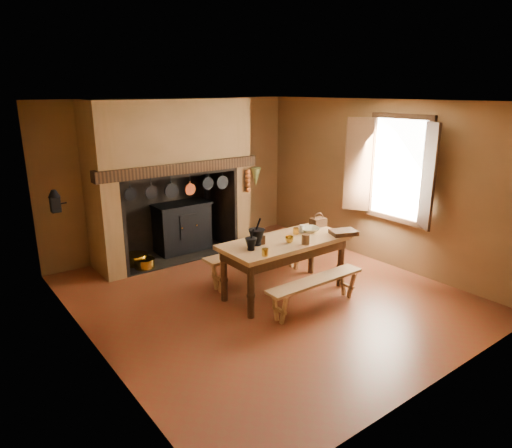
{
  "coord_description": "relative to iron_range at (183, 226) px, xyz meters",
  "views": [
    {
      "loc": [
        -3.87,
        -4.89,
        2.95
      ],
      "look_at": [
        0.06,
        0.3,
        1.02
      ],
      "focal_mm": 32.0,
      "sensor_mm": 36.0,
      "label": 1
    }
  ],
  "objects": [
    {
      "name": "onion_string",
      "position": [
        1.04,
        -0.66,
        0.85
      ],
      "size": [
        0.12,
        0.1,
        0.46
      ],
      "primitive_type": null,
      "color": "#B15820",
      "rests_on": "chimney_breast"
    },
    {
      "name": "herb_bunch",
      "position": [
        1.22,
        -0.66,
        0.9
      ],
      "size": [
        0.2,
        0.2,
        0.35
      ],
      "primitive_type": "cone",
      "rotation": [
        3.14,
        0.0,
        0.0
      ],
      "color": "olive",
      "rests_on": "chimney_breast"
    },
    {
      "name": "bench_back",
      "position": [
        0.32,
        -1.92,
        -0.09
      ],
      "size": [
        1.87,
        0.33,
        0.53
      ],
      "color": "#AB804E",
      "rests_on": "floor"
    },
    {
      "name": "floor",
      "position": [
        0.04,
        -2.45,
        -0.48
      ],
      "size": [
        5.5,
        5.5,
        0.0
      ],
      "primitive_type": "plane",
      "color": "maroon",
      "rests_on": "ground"
    },
    {
      "name": "back_wall",
      "position": [
        0.04,
        0.3,
        0.92
      ],
      "size": [
        5.0,
        0.02,
        2.8
      ],
      "primitive_type": "cube",
      "color": "brown",
      "rests_on": "floor"
    },
    {
      "name": "glass_jar",
      "position": [
        0.74,
        -2.46,
        0.42
      ],
      "size": [
        0.07,
        0.07,
        0.13
      ],
      "primitive_type": "cylinder",
      "rotation": [
        0.0,
        0.0,
        0.0
      ],
      "color": "beige",
      "rests_on": "work_table"
    },
    {
      "name": "work_table",
      "position": [
        0.32,
        -2.57,
        0.22
      ],
      "size": [
        1.94,
        0.86,
        0.84
      ],
      "color": "#AB804E",
      "rests_on": "floor"
    },
    {
      "name": "brass_cup",
      "position": [
        0.29,
        -2.7,
        0.41
      ],
      "size": [
        0.13,
        0.13,
        0.1
      ],
      "primitive_type": "imported",
      "rotation": [
        0.0,
        0.0,
        0.09
      ],
      "color": "gold",
      "rests_on": "work_table"
    },
    {
      "name": "wall_right",
      "position": [
        2.54,
        -2.45,
        0.92
      ],
      "size": [
        0.02,
        5.5,
        2.8
      ],
      "primitive_type": "cube",
      "color": "brown",
      "rests_on": "floor"
    },
    {
      "name": "brass_mug_b",
      "position": [
        0.63,
        -2.45,
        0.4
      ],
      "size": [
        0.11,
        0.11,
        0.09
      ],
      "primitive_type": "cylinder",
      "rotation": [
        0.0,
        0.0,
        -0.32
      ],
      "color": "gold",
      "rests_on": "work_table"
    },
    {
      "name": "hearth_pans",
      "position": [
        -1.01,
        -0.23,
        -0.39
      ],
      "size": [
        0.51,
        0.62,
        0.2
      ],
      "color": "gold",
      "rests_on": "floor"
    },
    {
      "name": "ceiling",
      "position": [
        0.04,
        -2.45,
        2.32
      ],
      "size": [
        5.5,
        5.5,
        0.0
      ],
      "primitive_type": "plane",
      "rotation": [
        3.14,
        0.0,
        0.0
      ],
      "color": "silver",
      "rests_on": "back_wall"
    },
    {
      "name": "hanging_pans",
      "position": [
        -0.3,
        -0.64,
        0.88
      ],
      "size": [
        1.92,
        0.29,
        0.27
      ],
      "color": "black",
      "rests_on": "chimney_breast"
    },
    {
      "name": "mixing_bowl",
      "position": [
        0.86,
        -2.5,
        0.39
      ],
      "size": [
        0.38,
        0.38,
        0.07
      ],
      "primitive_type": "imported",
      "rotation": [
        0.0,
        0.0,
        -0.33
      ],
      "color": "beige",
      "rests_on": "work_table"
    },
    {
      "name": "mortar_small",
      "position": [
        -0.34,
        -2.62,
        0.45
      ],
      "size": [
        0.17,
        0.17,
        0.29
      ],
      "rotation": [
        0.0,
        0.0,
        0.07
      ],
      "color": "black",
      "rests_on": "work_table"
    },
    {
      "name": "wall_coffee_mill",
      "position": [
        -2.38,
        -0.9,
        1.03
      ],
      "size": [
        0.23,
        0.16,
        0.31
      ],
      "color": "black",
      "rests_on": "wall_left"
    },
    {
      "name": "window",
      "position": [
        2.39,
        -2.85,
        1.22
      ],
      "size": [
        0.39,
        1.75,
        1.76
      ],
      "color": "white",
      "rests_on": "wall_right"
    },
    {
      "name": "brass_mug_a",
      "position": [
        -0.33,
        -2.91,
        0.41
      ],
      "size": [
        0.11,
        0.11,
        0.1
      ],
      "primitive_type": "cylinder",
      "rotation": [
        0.0,
        0.0,
        0.26
      ],
      "color": "gold",
      "rests_on": "work_table"
    },
    {
      "name": "wooden_tray",
      "position": [
        1.19,
        -2.9,
        0.39
      ],
      "size": [
        0.46,
        0.39,
        0.07
      ],
      "primitive_type": "cube",
      "rotation": [
        0.0,
        0.0,
        -0.37
      ],
      "color": "#382011",
      "rests_on": "work_table"
    },
    {
      "name": "coffee_grinder",
      "position": [
        -0.09,
        -2.48,
        0.43
      ],
      "size": [
        0.18,
        0.14,
        0.2
      ],
      "rotation": [
        0.0,
        0.0,
        -0.12
      ],
      "color": "#382011",
      "rests_on": "work_table"
    },
    {
      "name": "stoneware_crock",
      "position": [
        0.42,
        -2.89,
        0.43
      ],
      "size": [
        0.12,
        0.12,
        0.15
      ],
      "primitive_type": "cylinder",
      "rotation": [
        0.0,
        0.0,
        0.05
      ],
      "color": "brown",
      "rests_on": "work_table"
    },
    {
      "name": "iron_range",
      "position": [
        0.0,
        0.0,
        0.0
      ],
      "size": [
        1.12,
        0.55,
        1.6
      ],
      "color": "black",
      "rests_on": "floor"
    },
    {
      "name": "mortar_large",
      "position": [
        -0.15,
        -2.5,
        0.49
      ],
      "size": [
        0.23,
        0.23,
        0.39
      ],
      "rotation": [
        0.0,
        0.0,
        -0.35
      ],
      "color": "black",
      "rests_on": "work_table"
    },
    {
      "name": "chimney_breast",
      "position": [
        -0.26,
        -0.14,
        1.33
      ],
      "size": [
        2.95,
        0.96,
        2.8
      ],
      "color": "brown",
      "rests_on": "floor"
    },
    {
      "name": "wall_front",
      "position": [
        0.04,
        -5.2,
        0.92
      ],
      "size": [
        5.0,
        0.02,
        2.8
      ],
      "primitive_type": "cube",
      "color": "brown",
      "rests_on": "floor"
    },
    {
      "name": "wall_left",
      "position": [
        -2.46,
        -2.45,
        0.92
      ],
      "size": [
        0.02,
        5.5,
        2.8
      ],
      "primitive_type": "cube",
      "color": "brown",
      "rests_on": "floor"
    },
    {
      "name": "bench_front",
      "position": [
        0.32,
        -3.23,
        -0.15
      ],
      "size": [
        1.59,
        0.28,
        0.45
      ],
      "color": "#AB804E",
      "rests_on": "floor"
    },
    {
      "name": "wicker_basket",
      "position": [
        1.19,
        -2.36,
        0.43
      ],
      "size": [
        0.25,
        0.19,
        0.23
      ],
      "rotation": [
        0.0,
        0.0,
        -0.06
      ],
      "color": "#4F2B17",
      "rests_on": "work_table"
    }
  ]
}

